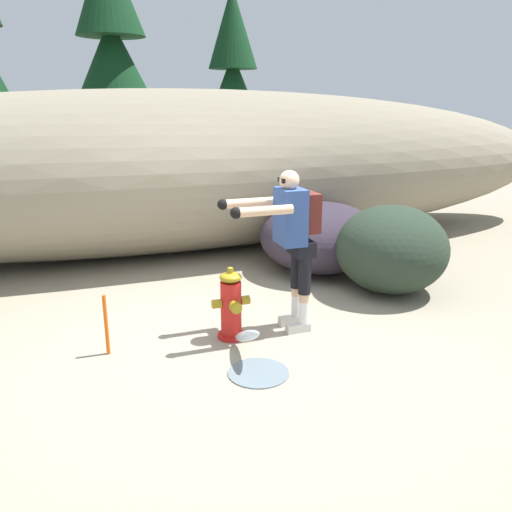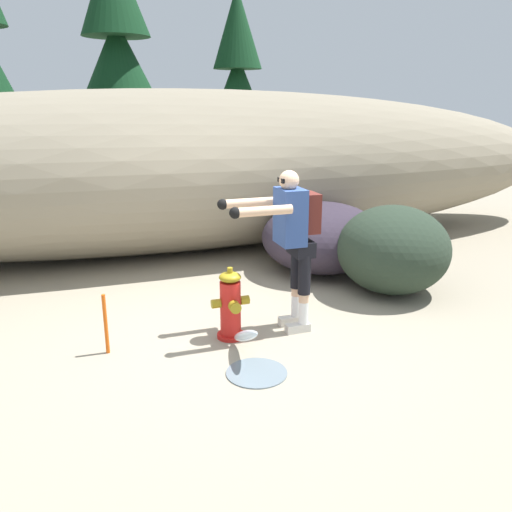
{
  "view_description": "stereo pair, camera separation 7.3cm",
  "coord_description": "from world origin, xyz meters",
  "views": [
    {
      "loc": [
        -1.7,
        -4.85,
        2.33
      ],
      "look_at": [
        0.14,
        0.13,
        0.75
      ],
      "focal_mm": 36.5,
      "sensor_mm": 36.0,
      "label": 1
    },
    {
      "loc": [
        -1.64,
        -4.87,
        2.33
      ],
      "look_at": [
        0.14,
        0.13,
        0.75
      ],
      "focal_mm": 36.5,
      "sensor_mm": 36.0,
      "label": 2
    }
  ],
  "objects": [
    {
      "name": "boulder_large",
      "position": [
        1.63,
        1.52,
        0.49
      ],
      "size": [
        1.8,
        1.8,
        0.98
      ],
      "primitive_type": "ellipsoid",
      "rotation": [
        0.0,
        0.0,
        4.76
      ],
      "color": "#2E2632",
      "rests_on": "ground_plane"
    },
    {
      "name": "hydrant_water_jet",
      "position": [
        -0.24,
        -0.75,
        0.15
      ],
      "size": [
        0.55,
        0.94,
        0.43
      ],
      "color": "silver",
      "rests_on": "ground_plane"
    },
    {
      "name": "utility_worker",
      "position": [
        0.41,
        -0.18,
        1.07
      ],
      "size": [
        0.98,
        0.55,
        1.69
      ],
      "rotation": [
        0.0,
        0.0,
        3.13
      ],
      "color": "beige",
      "rests_on": "ground_plane"
    },
    {
      "name": "ground_plane",
      "position": [
        0.0,
        0.0,
        -0.02
      ],
      "size": [
        56.0,
        56.0,
        0.04
      ],
      "primitive_type": "cube",
      "color": "gray"
    },
    {
      "name": "dirt_embankment",
      "position": [
        0.0,
        3.42,
        1.26
      ],
      "size": [
        14.8,
        3.2,
        2.53
      ],
      "primitive_type": "ellipsoid",
      "color": "gray",
      "rests_on": "ground_plane"
    },
    {
      "name": "survey_stake",
      "position": [
        -1.46,
        -0.11,
        0.3
      ],
      "size": [
        0.04,
        0.04,
        0.6
      ],
      "primitive_type": "cylinder",
      "color": "#E55914",
      "rests_on": "ground_plane"
    },
    {
      "name": "fire_hydrant",
      "position": [
        -0.24,
        -0.17,
        0.35
      ],
      "size": [
        0.39,
        0.34,
        0.75
      ],
      "color": "red",
      "rests_on": "ground_plane"
    },
    {
      "name": "boulder_mid",
      "position": [
        2.08,
        0.46,
        0.55
      ],
      "size": [
        1.9,
        1.93,
        1.1
      ],
      "primitive_type": "ellipsoid",
      "rotation": [
        0.0,
        0.0,
        1.1
      ],
      "color": "#253326",
      "rests_on": "ground_plane"
    },
    {
      "name": "pine_tree_left",
      "position": [
        -0.27,
        9.24,
        3.47
      ],
      "size": [
        2.59,
        2.59,
        6.11
      ],
      "color": "#47331E",
      "rests_on": "ground_plane"
    },
    {
      "name": "pine_tree_center",
      "position": [
        2.46,
        8.04,
        2.77
      ],
      "size": [
        1.84,
        1.84,
        4.99
      ],
      "color": "#47331E",
      "rests_on": "ground_plane"
    }
  ]
}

